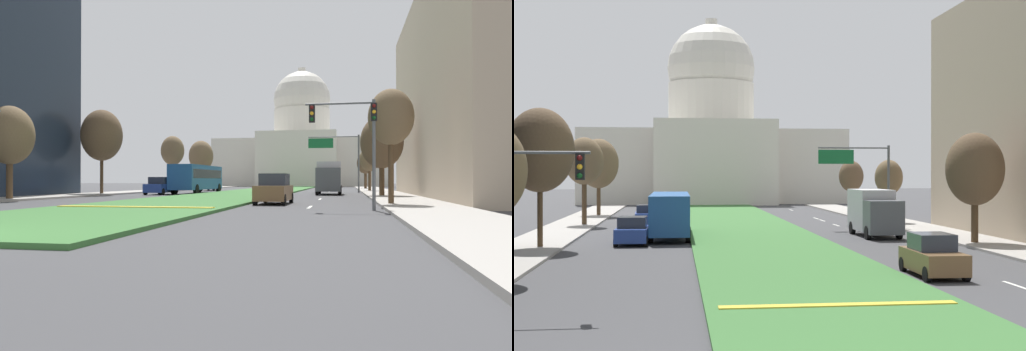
# 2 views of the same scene
# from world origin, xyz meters

# --- Properties ---
(ground_plane) EXTENTS (260.00, 260.00, 0.00)m
(ground_plane) POSITION_xyz_m (0.00, 49.98, 0.00)
(ground_plane) COLOR #3D3D3F
(grass_median) EXTENTS (8.63, 89.96, 0.14)m
(grass_median) POSITION_xyz_m (0.00, 44.98, 0.07)
(grass_median) COLOR #386B33
(grass_median) RESTS_ON ground_plane
(median_curb_nose) EXTENTS (7.77, 0.50, 0.04)m
(median_curb_nose) POSITION_xyz_m (0.00, 12.07, 0.16)
(median_curb_nose) COLOR gold
(median_curb_nose) RESTS_ON grass_median
(lane_dashes_right) EXTENTS (0.16, 59.36, 0.01)m
(lane_dashes_right) POSITION_xyz_m (7.97, 44.97, 0.00)
(lane_dashes_right) COLOR silver
(lane_dashes_right) RESTS_ON ground_plane
(sidewalk_left) EXTENTS (4.00, 89.96, 0.15)m
(sidewalk_left) POSITION_xyz_m (-13.62, 39.98, 0.07)
(sidewalk_left) COLOR #9E9991
(sidewalk_left) RESTS_ON ground_plane
(sidewalk_right) EXTENTS (4.00, 89.96, 0.15)m
(sidewalk_right) POSITION_xyz_m (13.62, 39.98, 0.07)
(sidewalk_right) COLOR #9E9991
(sidewalk_right) RESTS_ON ground_plane
(capitol_building) EXTENTS (37.10, 26.71, 27.41)m
(capitol_building) POSITION_xyz_m (0.00, 99.18, 8.63)
(capitol_building) COLOR beige
(capitol_building) RESTS_ON ground_plane
(traffic_light_near_right) EXTENTS (3.34, 0.35, 5.20)m
(traffic_light_near_right) POSITION_xyz_m (10.28, 13.89, 3.80)
(traffic_light_near_right) COLOR #515456
(traffic_light_near_right) RESTS_ON ground_plane
(overhead_guide_sign) EXTENTS (5.72, 0.20, 6.50)m
(overhead_guide_sign) POSITION_xyz_m (9.16, 44.96, 4.66)
(overhead_guide_sign) COLOR #515456
(overhead_guide_sign) RESTS_ON ground_plane
(street_tree_left_near) EXTENTS (3.23, 3.23, 6.52)m
(street_tree_left_near) POSITION_xyz_m (-12.83, 19.78, 4.46)
(street_tree_left_near) COLOR #4C3823
(street_tree_left_near) RESTS_ON ground_plane
(street_tree_right_near) EXTENTS (2.47, 2.47, 6.41)m
(street_tree_right_near) POSITION_xyz_m (12.26, 17.89, 4.82)
(street_tree_right_near) COLOR #4C3823
(street_tree_right_near) RESTS_ON ground_plane
(street_tree_left_mid) EXTENTS (3.89, 3.89, 8.11)m
(street_tree_left_mid) POSITION_xyz_m (-12.97, 32.42, 5.67)
(street_tree_left_mid) COLOR #4C3823
(street_tree_left_mid) RESTS_ON ground_plane
(street_tree_right_mid) EXTENTS (3.55, 3.55, 6.82)m
(street_tree_right_mid) POSITION_xyz_m (12.82, 31.71, 4.57)
(street_tree_right_mid) COLOR #4C3823
(street_tree_right_mid) RESTS_ON ground_plane
(street_tree_left_far) EXTENTS (3.10, 3.10, 7.25)m
(street_tree_left_far) POSITION_xyz_m (-12.66, 50.27, 5.26)
(street_tree_left_far) COLOR #4C3823
(street_tree_left_far) RESTS_ON ground_plane
(street_tree_right_far) EXTENTS (2.39, 2.39, 5.46)m
(street_tree_right_far) POSITION_xyz_m (12.74, 49.77, 3.91)
(street_tree_right_far) COLOR #4C3823
(street_tree_right_far) RESTS_ON ground_plane
(street_tree_left_distant) EXTENTS (3.94, 3.94, 7.72)m
(street_tree_left_distant) POSITION_xyz_m (-12.88, 63.45, 5.24)
(street_tree_left_distant) COLOR #4C3823
(street_tree_left_distant) RESTS_ON ground_plane
(street_tree_right_distant) EXTENTS (2.58, 2.58, 5.58)m
(street_tree_right_distant) POSITION_xyz_m (12.86, 63.84, 3.91)
(street_tree_right_distant) COLOR #4C3823
(street_tree_right_distant) RESTS_ON ground_plane
(sedan_lead_stopped) EXTENTS (1.91, 4.22, 1.81)m
(sedan_lead_stopped) POSITION_xyz_m (5.63, 19.06, 0.84)
(sedan_lead_stopped) COLOR brown
(sedan_lead_stopped) RESTS_ON ground_plane
(sedan_midblock) EXTENTS (2.05, 4.21, 1.71)m
(sedan_midblock) POSITION_xyz_m (-7.85, 34.51, 0.80)
(sedan_midblock) COLOR navy
(sedan_midblock) RESTS_ON ground_plane
(sedan_distant) EXTENTS (2.04, 4.69, 1.67)m
(sedan_distant) POSITION_xyz_m (-7.72, 51.42, 0.79)
(sedan_distant) COLOR navy
(sedan_distant) RESTS_ON ground_plane
(box_truck_delivery) EXTENTS (2.40, 6.40, 3.20)m
(box_truck_delivery) POSITION_xyz_m (8.26, 38.08, 1.68)
(box_truck_delivery) COLOR #4C5156
(box_truck_delivery) RESTS_ON ground_plane
(city_bus) EXTENTS (2.62, 11.00, 2.95)m
(city_bus) POSITION_xyz_m (-5.63, 39.07, 1.77)
(city_bus) COLOR #1E4C8C
(city_bus) RESTS_ON ground_plane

